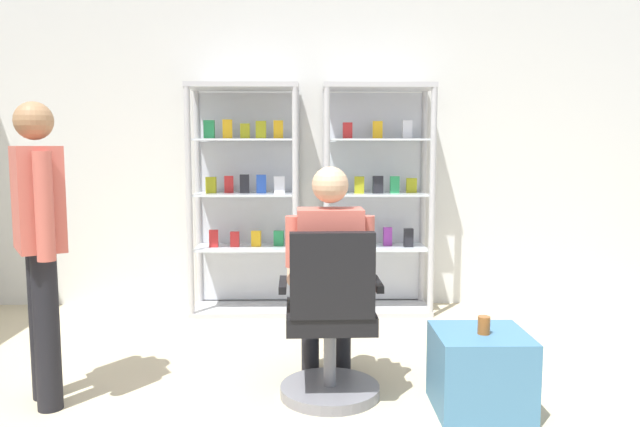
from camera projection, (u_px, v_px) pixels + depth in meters
back_wall at (311, 151)px, 5.33m from camera, size 6.00×0.10×2.70m
display_cabinet_left at (246, 197)px, 5.13m from camera, size 0.90×0.45×1.90m
display_cabinet_right at (376, 198)px, 5.15m from camera, size 0.90×0.45×1.90m
office_chair at (330, 331)px, 3.33m from camera, size 0.57×0.56×0.96m
seated_shopkeeper at (329, 267)px, 3.46m from camera, size 0.49×0.57×1.29m
storage_crate at (480, 371)px, 3.22m from camera, size 0.48×0.46×0.42m
tea_glass at (484, 325)px, 3.17m from camera, size 0.06×0.06×0.09m
standing_customer at (39, 234)px, 3.23m from camera, size 0.38×0.46×1.63m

